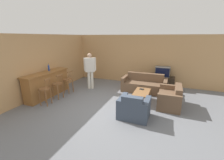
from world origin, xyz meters
The scene contains 16 objects.
ground_plane centered at (0.00, 0.00, 0.00)m, with size 24.00×24.00×0.00m, color slate.
wall_back centered at (0.00, 3.59, 1.30)m, with size 9.40×0.08×2.60m.
wall_left centered at (-3.23, 1.30, 1.30)m, with size 0.08×8.59×2.60m.
bar_counter centered at (-2.90, 0.20, 0.54)m, with size 0.55×2.15×1.07m.
bar_chair_near centered at (-2.32, -0.51, 0.56)m, with size 0.45×0.45×1.03m.
bar_chair_mid centered at (-2.32, 0.16, 0.56)m, with size 0.43×0.43×1.03m.
bar_chair_far centered at (-2.32, 0.86, 0.56)m, with size 0.45×0.45×1.03m.
couch_far centered at (0.87, 2.29, 0.31)m, with size 2.02×0.85×0.83m.
armchair_near centered at (0.99, -0.21, 0.31)m, with size 0.94×0.81×0.81m.
loveseat_right centered at (2.05, 1.10, 0.30)m, with size 0.78×1.31×0.80m.
coffee_table centered at (0.99, 1.10, 0.36)m, with size 0.57×1.02×0.42m.
tv_unit centered at (1.60, 3.23, 0.29)m, with size 1.21×0.44×0.58m.
tv centered at (1.60, 3.23, 0.82)m, with size 0.70×0.46×0.48m.
bottle centered at (-2.98, 0.47, 1.21)m, with size 0.08×0.08×0.31m.
book_on_table centered at (0.93, 1.34, 0.43)m, with size 0.18×0.17×0.03m.
person_by_window centered at (-1.67, 1.74, 0.99)m, with size 0.52×0.36×1.75m.
Camera 1 is at (1.92, -4.47, 2.49)m, focal length 24.00 mm.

